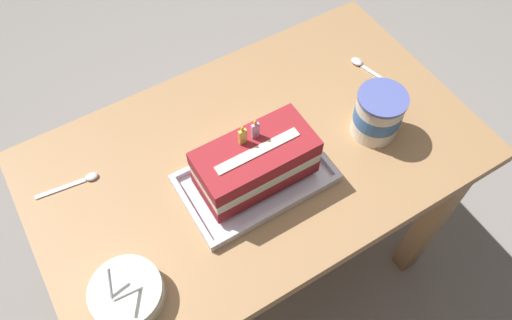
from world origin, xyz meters
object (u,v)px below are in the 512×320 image
Objects in this scene: birthday_cake at (255,162)px; serving_spoon_by_bowls at (362,65)px; bowl_stack at (127,293)px; ice_cream_tub at (378,114)px; serving_spoon_near_tray at (81,181)px; foil_tray at (255,179)px.

serving_spoon_by_bowls is (0.43, 0.16, -0.07)m from birthday_cake.
birthday_cake is 0.37m from bowl_stack.
birthday_cake is 1.88× the size of serving_spoon_by_bowls.
ice_cream_tub is 0.70m from serving_spoon_near_tray.
bowl_stack is at bearing -164.21° from foil_tray.
birthday_cake is at bearing -159.62° from serving_spoon_by_bowls.
serving_spoon_by_bowls is at bearing 20.39° from foil_tray.
birthday_cake is 0.40m from serving_spoon_near_tray.
serving_spoon_near_tray is (-0.34, 0.20, -0.07)m from birthday_cake.
ice_cream_tub is 0.91× the size of serving_spoon_by_bowls.
serving_spoon_near_tray is (0.01, 0.30, -0.02)m from bowl_stack.
bowl_stack is 1.07× the size of serving_spoon_by_bowls.
ice_cream_tub reaches higher than serving_spoon_near_tray.
foil_tray is 0.07m from birthday_cake.
foil_tray is at bearing -30.94° from serving_spoon_near_tray.
serving_spoon_by_bowls is at bearing 20.38° from birthday_cake.
foil_tray is at bearing -90.00° from birthday_cake.
bowl_stack is 1.17× the size of ice_cream_tub.
serving_spoon_by_bowls is (0.77, -0.05, 0.00)m from serving_spoon_near_tray.
bowl_stack reaches higher than foil_tray.
birthday_cake is 0.46m from serving_spoon_by_bowls.
bowl_stack is (-0.35, -0.10, 0.02)m from foil_tray.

